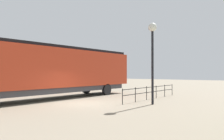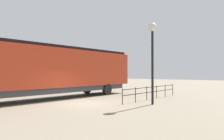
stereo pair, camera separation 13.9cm
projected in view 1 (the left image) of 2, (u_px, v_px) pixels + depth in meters
The scene contains 4 objects.
ground_plane at pixel (83, 103), 16.19m from camera, with size 120.00×120.00×0.00m, color gray.
locomotive at pixel (54, 70), 19.02m from camera, with size 3.07×18.15×4.37m.
lamp_post at pixel (152, 43), 15.65m from camera, with size 0.59×0.59×5.60m.
platform_fence at pixel (152, 91), 18.74m from camera, with size 0.05×8.25×1.08m.
Camera 1 is at (11.67, -11.45, 2.15)m, focal length 36.59 mm.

